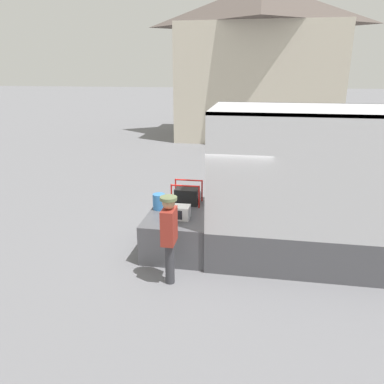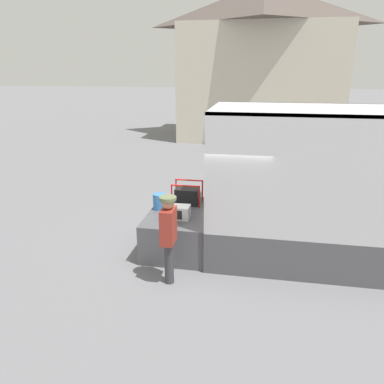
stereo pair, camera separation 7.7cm
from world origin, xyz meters
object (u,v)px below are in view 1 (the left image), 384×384
(portable_generator, at_px, (188,196))
(orange_bucket, at_px, (159,202))
(worker_person, at_px, (169,231))
(microwave, at_px, (179,212))

(portable_generator, xyz_separation_m, orange_bucket, (-0.60, -0.48, -0.02))
(portable_generator, distance_m, orange_bucket, 0.77)
(orange_bucket, relative_size, worker_person, 0.21)
(worker_person, bearing_deg, orange_bucket, 110.76)
(microwave, relative_size, orange_bucket, 1.30)
(portable_generator, bearing_deg, worker_person, -89.07)
(orange_bucket, bearing_deg, worker_person, -69.24)
(microwave, bearing_deg, orange_bucket, 139.68)
(portable_generator, xyz_separation_m, worker_person, (0.04, -2.15, 0.02))
(portable_generator, distance_m, worker_person, 2.15)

